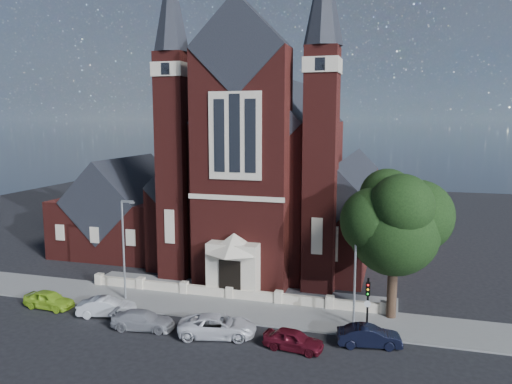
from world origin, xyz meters
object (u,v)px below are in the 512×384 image
(street_lamp_left, at_px, (124,244))
(car_silver_a, at_px, (107,307))
(street_lamp_right, at_px, (357,262))
(car_silver_b, at_px, (143,320))
(church, at_px, (279,176))
(car_white_suv, at_px, (217,326))
(street_tree, at_px, (396,225))
(parish_hall, at_px, (126,214))
(traffic_signal, at_px, (368,299))
(car_dark_red, at_px, (293,340))
(car_lime_van, at_px, (49,300))
(car_navy, at_px, (369,336))

(street_lamp_left, bearing_deg, car_silver_a, -84.07)
(street_lamp_right, bearing_deg, car_silver_b, -161.57)
(church, xyz_separation_m, car_white_suv, (1.46, -23.26, -7.46))
(street_tree, xyz_separation_m, street_lamp_left, (-20.51, -1.71, -2.36))
(car_silver_a, bearing_deg, street_lamp_left, -10.25)
(parish_hall, distance_m, car_silver_a, 19.55)
(parish_hall, height_order, traffic_signal, parish_hall)
(car_white_suv, bearing_deg, car_dark_red, -108.70)
(car_lime_van, bearing_deg, car_navy, -85.51)
(street_lamp_left, xyz_separation_m, car_white_suv, (9.37, -4.32, -3.88))
(street_lamp_right, relative_size, car_silver_b, 1.84)
(street_lamp_right, height_order, car_dark_red, street_lamp_right)
(street_tree, xyz_separation_m, street_lamp_right, (-2.51, -1.71, -2.36))
(street_tree, height_order, car_navy, street_tree)
(car_silver_a, xyz_separation_m, car_dark_red, (14.27, -1.50, -0.03))
(car_silver_a, relative_size, car_dark_red, 1.08)
(church, distance_m, traffic_signal, 23.94)
(parish_hall, height_order, street_tree, street_tree)
(street_tree, xyz_separation_m, car_silver_a, (-20.16, -5.03, -6.28))
(church, distance_m, parish_hall, 17.26)
(traffic_signal, xyz_separation_m, car_silver_a, (-18.56, -1.75, -1.90))
(church, relative_size, car_lime_van, 8.75)
(car_white_suv, bearing_deg, traffic_signal, -87.14)
(parish_hall, height_order, street_lamp_right, parish_hall)
(traffic_signal, height_order, car_navy, traffic_signal)
(church, distance_m, car_silver_a, 24.68)
(car_silver_a, bearing_deg, street_lamp_right, -95.52)
(car_dark_red, bearing_deg, church, 23.53)
(parish_hall, relative_size, car_white_suv, 2.35)
(street_tree, bearing_deg, traffic_signal, -115.95)
(car_navy, bearing_deg, street_lamp_left, 70.30)
(car_silver_a, distance_m, car_silver_b, 3.93)
(parish_hall, height_order, car_silver_a, parish_hall)
(street_lamp_right, relative_size, car_white_suv, 1.56)
(street_lamp_left, xyz_separation_m, car_silver_a, (0.34, -3.32, -3.92))
(street_tree, bearing_deg, car_white_suv, -151.58)
(car_silver_b, xyz_separation_m, car_dark_red, (10.57, -0.17, 0.01))
(church, height_order, car_silver_b, church)
(church, bearing_deg, street_lamp_left, -112.66)
(car_silver_a, xyz_separation_m, car_navy, (18.81, 0.29, -0.02))
(street_lamp_left, height_order, car_navy, street_lamp_left)
(street_tree, bearing_deg, car_navy, -105.95)
(traffic_signal, relative_size, car_white_suv, 0.77)
(parish_hall, bearing_deg, car_lime_van, -79.00)
(street_lamp_right, distance_m, car_lime_van, 23.30)
(street_tree, xyz_separation_m, car_dark_red, (-5.89, -6.53, -6.31))
(street_lamp_right, distance_m, car_dark_red, 7.10)
(street_tree, height_order, car_lime_van, street_tree)
(parish_hall, relative_size, street_lamp_left, 1.51)
(street_lamp_right, height_order, car_white_suv, street_lamp_right)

